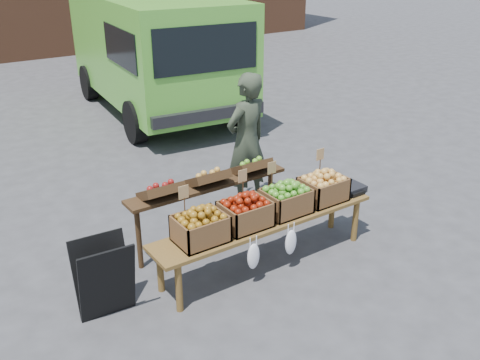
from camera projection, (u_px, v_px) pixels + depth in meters
ground at (252, 263)px, 6.05m from camera, size 80.00×80.00×0.00m
delivery_van at (156, 55)px, 10.99m from camera, size 2.97×5.52×2.37m
vendor at (247, 141)px, 7.06m from camera, size 0.73×0.55×1.84m
chalkboard_sign at (105, 279)px, 5.07m from camera, size 0.55×0.33×0.81m
back_table at (209, 205)px, 6.23m from camera, size 2.10×0.44×1.04m
display_bench at (265, 241)px, 5.93m from camera, size 2.70×0.56×0.57m
crate_golden_apples at (200, 229)px, 5.33m from camera, size 0.50×0.40×0.28m
crate_russet_pears at (245, 214)px, 5.62m from camera, size 0.50×0.40×0.28m
crate_red_apples at (286, 201)px, 5.90m from camera, size 0.50×0.40×0.28m
crate_green_apples at (323, 189)px, 6.19m from camera, size 0.50×0.40×0.28m
weighing_scale at (349, 188)px, 6.45m from camera, size 0.34×0.30×0.08m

